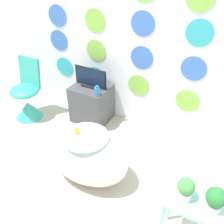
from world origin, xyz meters
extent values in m
plane|color=#BCB29E|center=(0.00, 0.00, 0.00)|extent=(12.00, 12.00, 0.00)
cube|color=white|center=(0.00, 1.96, 1.30)|extent=(4.50, 0.04, 2.60)
cylinder|color=#33B2BF|center=(-0.88, 1.94, 0.57)|extent=(0.29, 0.01, 0.29)
cylinder|color=#33B2BF|center=(-0.34, 1.94, 0.54)|extent=(0.29, 0.01, 0.29)
cylinder|color=#8CCC4C|center=(0.30, 1.94, 0.58)|extent=(0.29, 0.01, 0.29)
cylinder|color=#8CCC4C|center=(0.95, 1.94, 0.53)|extent=(0.29, 0.01, 0.29)
cylinder|color=#3F72CC|center=(-0.93, 1.94, 0.96)|extent=(0.29, 0.01, 0.29)
cylinder|color=#8CCC4C|center=(-0.32, 1.94, 0.93)|extent=(0.29, 0.01, 0.29)
cylinder|color=#3F72CC|center=(0.32, 1.94, 0.96)|extent=(0.29, 0.01, 0.29)
cylinder|color=#3F72CC|center=(0.95, 1.94, 0.96)|extent=(0.29, 0.01, 0.29)
cylinder|color=#3F72CC|center=(-0.90, 1.94, 1.30)|extent=(0.29, 0.01, 0.29)
cylinder|color=#8CCC4C|center=(-0.32, 1.94, 1.31)|extent=(0.29, 0.01, 0.29)
cylinder|color=#3F72CC|center=(0.31, 1.94, 1.36)|extent=(0.29, 0.01, 0.29)
cylinder|color=#33B2BF|center=(0.94, 1.94, 1.36)|extent=(0.29, 0.01, 0.29)
ellipsoid|color=white|center=(0.25, 0.77, 0.28)|extent=(0.92, 0.57, 0.57)
cylinder|color=#B2DBEA|center=(0.25, 0.77, 0.55)|extent=(0.47, 0.47, 0.01)
sphere|color=yellow|center=(0.16, 0.76, 0.60)|extent=(0.06, 0.06, 0.06)
sphere|color=yellow|center=(0.16, 0.75, 0.62)|extent=(0.04, 0.04, 0.04)
cone|color=orange|center=(0.16, 0.74, 0.62)|extent=(0.02, 0.02, 0.02)
cone|color=#38B2A3|center=(-1.10, 1.30, 0.12)|extent=(0.38, 0.38, 0.24)
ellipsoid|color=#38B2A3|center=(-1.10, 1.30, 0.43)|extent=(0.40, 0.40, 0.14)
cube|color=#38B2A3|center=(-1.10, 1.45, 0.64)|extent=(0.34, 0.09, 0.43)
cube|color=#4C4C51|center=(-0.27, 1.69, 0.26)|extent=(0.49, 0.44, 0.53)
cube|color=white|center=(-0.27, 1.48, 0.36)|extent=(0.41, 0.01, 0.15)
cube|color=black|center=(-0.27, 1.69, 0.54)|extent=(0.24, 0.12, 0.02)
cube|color=black|center=(-0.27, 1.70, 0.66)|extent=(0.46, 0.01, 0.25)
cube|color=#0F1E38|center=(-0.27, 1.69, 0.66)|extent=(0.44, 0.01, 0.23)
cylinder|color=#2D72B7|center=(-0.08, 1.53, 0.58)|extent=(0.07, 0.07, 0.11)
cylinder|color=#2D72B7|center=(-0.08, 1.53, 0.65)|extent=(0.04, 0.04, 0.02)
cube|color=#99E0D8|center=(1.41, 0.56, 0.49)|extent=(0.48, 0.28, 0.02)
cylinder|color=#99E0D8|center=(1.19, 0.44, 0.24)|extent=(0.03, 0.03, 0.48)
cylinder|color=#99E0D8|center=(1.19, 0.67, 0.24)|extent=(0.03, 0.03, 0.48)
cylinder|color=#99E0D8|center=(1.62, 0.67, 0.24)|extent=(0.03, 0.03, 0.48)
cylinder|color=white|center=(1.30, 0.57, 0.54)|extent=(0.11, 0.11, 0.08)
sphere|color=#4C9E4C|center=(1.30, 0.57, 0.64)|extent=(0.13, 0.13, 0.13)
cylinder|color=white|center=(1.52, 0.58, 0.54)|extent=(0.12, 0.12, 0.06)
sphere|color=#2D7A38|center=(1.52, 0.58, 0.63)|extent=(0.15, 0.15, 0.15)
camera|label=1|loc=(1.43, -0.84, 2.22)|focal=42.00mm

